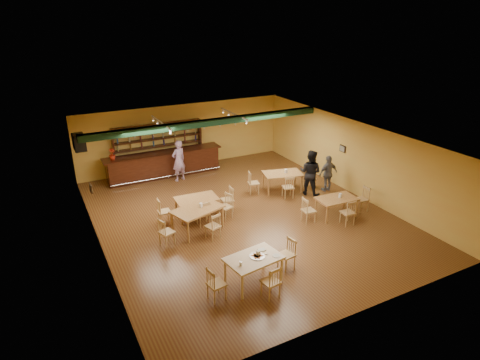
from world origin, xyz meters
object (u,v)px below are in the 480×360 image
bar_counter (164,164)px  dining_table_d (336,207)px  dining_table_a (197,207)px  dining_table_c (198,220)px  near_table (254,270)px  patron_bar (179,161)px  dining_table_b (282,182)px  patron_right_a (310,172)px

bar_counter → dining_table_d: bearing=-57.4°
dining_table_d → dining_table_a: bearing=157.1°
dining_table_a → bar_counter: bearing=90.5°
dining_table_c → bar_counter: bearing=66.2°
dining_table_d → dining_table_c: bearing=168.9°
near_table → dining_table_c: bearing=86.3°
dining_table_a → patron_bar: bearing=83.3°
dining_table_c → dining_table_d: 5.04m
dining_table_b → dining_table_d: 2.90m
dining_table_b → near_table: near_table is taller
dining_table_a → dining_table_c: (-0.35, -0.98, 0.04)m
dining_table_a → near_table: bearing=-88.0°
bar_counter → dining_table_b: bar_counter is taller
dining_table_a → dining_table_b: 4.10m
dining_table_c → patron_bar: size_ratio=0.91×
dining_table_a → dining_table_d: size_ratio=1.04×
near_table → dining_table_d: bearing=16.7°
dining_table_b → patron_bar: patron_bar is taller
dining_table_c → patron_bar: (0.98, 4.63, 0.50)m
near_table → bar_counter: bearing=80.1°
bar_counter → dining_table_b: (3.84, -3.89, -0.17)m
dining_table_a → patron_bar: patron_bar is taller
dining_table_d → patron_right_a: bearing=84.7°
dining_table_d → near_table: size_ratio=0.96×
dining_table_c → dining_table_d: dining_table_c is taller
bar_counter → dining_table_b: 5.47m
bar_counter → dining_table_a: bar_counter is taller
dining_table_b → patron_right_a: 1.26m
dining_table_a → dining_table_b: bearing=11.5°
dining_table_b → dining_table_d: (0.47, -2.87, -0.03)m
patron_right_a → dining_table_b: bearing=12.3°
patron_bar → patron_right_a: (4.22, -3.86, 0.02)m
patron_bar → near_table: bearing=66.7°
dining_table_c → dining_table_d: size_ratio=1.17×
dining_table_a → dining_table_b: size_ratio=0.95×
dining_table_b → dining_table_c: bearing=-146.1°
dining_table_a → near_table: size_ratio=1.00×
patron_right_a → patron_bar: bearing=14.9°
near_table → patron_right_a: 6.50m
patron_bar → dining_table_a: bearing=62.0°
near_table → dining_table_a: bearing=80.8°
bar_counter → patron_right_a: 6.61m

